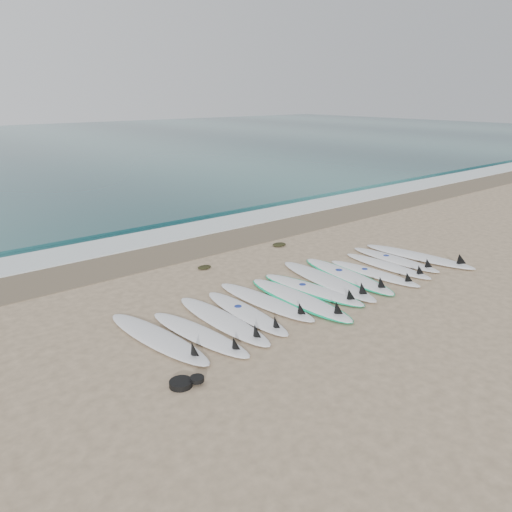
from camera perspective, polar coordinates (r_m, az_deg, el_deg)
ground at (r=10.17m, az=6.59°, el=-3.99°), size 120.00×120.00×0.00m
wet_sand_band at (r=13.17m, az=-6.31°, el=1.25°), size 120.00×1.80×0.01m
foam_band at (r=14.31m, az=-9.42°, el=2.56°), size 120.00×1.40×0.04m
wave_crest at (r=15.58m, az=-12.24°, el=3.79°), size 120.00×1.00×0.10m
surfboard_0 at (r=8.28m, az=-10.97°, el=-9.24°), size 0.83×2.60×0.33m
surfboard_1 at (r=8.31m, az=-6.30°, el=-8.90°), size 0.78×2.38×0.30m
surfboard_2 at (r=8.73m, az=-3.64°, el=-7.39°), size 0.54×2.55×0.33m
surfboard_3 at (r=9.01m, az=-0.97°, el=-6.54°), size 0.59×2.38×0.30m
surfboard_4 at (r=9.47m, az=1.27°, el=-5.24°), size 0.69×2.53×0.32m
surfboard_5 at (r=9.62m, az=5.08°, el=-4.96°), size 0.68×2.72×0.34m
surfboard_6 at (r=10.12m, az=6.57°, el=-3.83°), size 0.89×2.53×0.31m
surfboard_7 at (r=10.58m, az=8.33°, el=-2.81°), size 0.88×2.88×0.36m
surfboard_8 at (r=10.97m, az=10.50°, el=-2.22°), size 0.96×2.76×0.34m
surfboard_9 at (r=11.23m, az=13.52°, el=-1.94°), size 0.62×2.32×0.29m
surfboard_10 at (r=11.78m, az=14.96°, el=-1.11°), size 0.49×2.31×0.29m
surfboard_11 at (r=12.26m, az=15.79°, el=-0.40°), size 0.51×2.40×0.31m
surfboard_12 at (r=12.64m, az=18.32°, el=-0.04°), size 0.95×2.83×0.36m
seaweed_near at (r=11.42m, az=-5.92°, el=-1.28°), size 0.32×0.25×0.06m
seaweed_far at (r=13.04m, az=2.66°, el=1.32°), size 0.39×0.30×0.07m
leash_coil at (r=7.10m, az=-8.17°, el=-14.12°), size 0.46×0.36×0.11m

